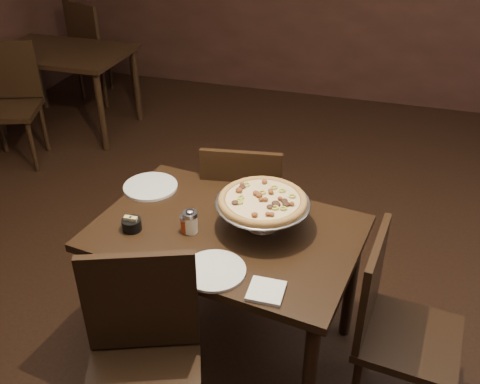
# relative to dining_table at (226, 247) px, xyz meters

# --- Properties ---
(room) EXTENTS (6.04, 7.04, 2.84)m
(room) POSITION_rel_dining_table_xyz_m (0.05, 0.09, 0.76)
(room) COLOR black
(room) RESTS_ON ground
(dining_table) EXTENTS (1.28, 0.94, 0.74)m
(dining_table) POSITION_rel_dining_table_xyz_m (0.00, 0.00, 0.00)
(dining_table) COLOR black
(dining_table) RESTS_ON ground
(background_table) EXTENTS (1.17, 0.78, 0.73)m
(background_table) POSITION_rel_dining_table_xyz_m (-2.22, 2.12, -0.01)
(background_table) COLOR black
(background_table) RESTS_ON ground
(pizza_stand) EXTENTS (0.43, 0.43, 0.18)m
(pizza_stand) POSITION_rel_dining_table_xyz_m (0.15, 0.06, 0.24)
(pizza_stand) COLOR #B3B2B9
(pizza_stand) RESTS_ON dining_table
(parmesan_shaker) EXTENTS (0.07, 0.07, 0.12)m
(parmesan_shaker) POSITION_rel_dining_table_xyz_m (-0.15, -0.06, 0.15)
(parmesan_shaker) COLOR #F1E6BC
(parmesan_shaker) RESTS_ON dining_table
(pepper_flake_shaker) EXTENTS (0.05, 0.05, 0.09)m
(pepper_flake_shaker) POSITION_rel_dining_table_xyz_m (-0.17, -0.07, 0.14)
(pepper_flake_shaker) COLOR maroon
(pepper_flake_shaker) RESTS_ON dining_table
(packet_caddy) EXTENTS (0.09, 0.09, 0.07)m
(packet_caddy) POSITION_rel_dining_table_xyz_m (-0.41, -0.12, 0.13)
(packet_caddy) COLOR black
(packet_caddy) RESTS_ON dining_table
(napkin_stack) EXTENTS (0.14, 0.14, 0.01)m
(napkin_stack) POSITION_rel_dining_table_xyz_m (0.28, -0.35, 0.10)
(napkin_stack) COLOR silver
(napkin_stack) RESTS_ON dining_table
(plate_left) EXTENTS (0.27, 0.27, 0.01)m
(plate_left) POSITION_rel_dining_table_xyz_m (-0.48, 0.23, 0.10)
(plate_left) COLOR silver
(plate_left) RESTS_ON dining_table
(plate_near) EXTENTS (0.26, 0.26, 0.01)m
(plate_near) POSITION_rel_dining_table_xyz_m (0.04, -0.29, 0.10)
(plate_near) COLOR silver
(plate_near) RESTS_ON dining_table
(serving_spatula) EXTENTS (0.15, 0.15, 0.02)m
(serving_spatula) POSITION_rel_dining_table_xyz_m (0.18, -0.03, 0.24)
(serving_spatula) COLOR #B3B2B9
(serving_spatula) RESTS_ON pizza_stand
(chair_far) EXTENTS (0.48, 0.48, 0.91)m
(chair_far) POSITION_rel_dining_table_xyz_m (-0.08, 0.54, -0.14)
(chair_far) COLOR black
(chair_far) RESTS_ON ground
(chair_near) EXTENTS (0.57, 0.57, 0.94)m
(chair_near) POSITION_rel_dining_table_xyz_m (-0.13, -0.63, -0.12)
(chair_near) COLOR black
(chair_near) RESTS_ON ground
(chair_side) EXTENTS (0.46, 0.46, 0.89)m
(chair_side) POSITION_rel_dining_table_xyz_m (0.78, -0.11, -0.15)
(chair_side) COLOR black
(chair_side) RESTS_ON ground
(bg_chair_far) EXTENTS (0.61, 0.61, 1.00)m
(bg_chair_far) POSITION_rel_dining_table_xyz_m (-2.28, 2.79, -0.09)
(bg_chair_far) COLOR black
(bg_chair_far) RESTS_ON ground
(bg_chair_near) EXTENTS (0.57, 0.57, 0.95)m
(bg_chair_near) POSITION_rel_dining_table_xyz_m (-2.30, 1.47, -0.12)
(bg_chair_near) COLOR black
(bg_chair_near) RESTS_ON ground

